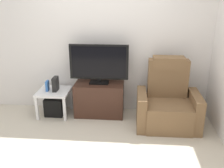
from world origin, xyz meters
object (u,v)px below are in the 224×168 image
tv_stand (99,99)px  recliner_armchair (168,103)px  game_console (55,84)px  television (99,63)px  subwoofer_box (55,106)px  side_table (54,94)px  book_upright (47,86)px

tv_stand → recliner_armchair: 1.18m
recliner_armchair → game_console: recliner_armchair is taller
television → game_console: (-0.75, -0.07, -0.36)m
subwoofer_box → game_console: (0.04, 0.01, 0.41)m
tv_stand → subwoofer_box: (-0.79, -0.06, -0.13)m
side_table → subwoofer_box: (-0.00, 0.00, -0.22)m
side_table → television: bearing=5.8°
television → side_table: television is taller
television → subwoofer_box: (-0.79, -0.08, -0.77)m
recliner_armchair → subwoofer_box: (-1.93, 0.20, -0.22)m
television → subwoofer_box: size_ratio=3.14×
subwoofer_box → side_table: bearing=-53.1°
tv_stand → television: size_ratio=0.85×
tv_stand → game_console: 0.80m
tv_stand → side_table: tv_stand is taller
book_upright → television: bearing=6.4°
book_upright → game_console: game_console is taller
recliner_armchair → book_upright: bearing=-178.6°
tv_stand → recliner_armchair: size_ratio=0.77×
recliner_armchair → book_upright: (-2.03, 0.18, 0.16)m
television → recliner_armchair: size_ratio=0.92×
television → book_upright: 0.98m
side_table → subwoofer_box: bearing=126.9°
television → book_upright: bearing=-173.6°
side_table → book_upright: book_upright is taller
television → game_console: television is taller
recliner_armchair → side_table: 1.94m
tv_stand → television: (-0.00, 0.02, 0.64)m
recliner_armchair → side_table: size_ratio=2.00×
book_upright → game_console: size_ratio=0.76×
subwoofer_box → book_upright: 0.39m
side_table → subwoofer_box: 0.22m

